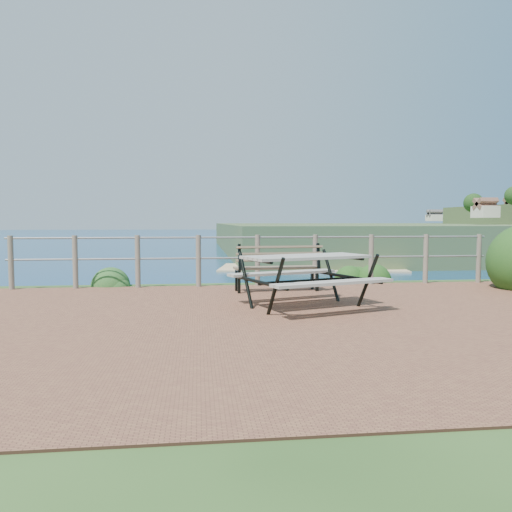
{
  "coord_description": "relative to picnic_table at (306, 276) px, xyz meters",
  "views": [
    {
      "loc": [
        -1.15,
        -6.3,
        1.28
      ],
      "look_at": [
        -0.27,
        1.29,
        0.75
      ],
      "focal_mm": 35.0,
      "sensor_mm": 36.0,
      "label": 1
    }
  ],
  "objects": [
    {
      "name": "safety_railing",
      "position": [
        -0.41,
        2.53,
        0.08
      ],
      "size": [
        9.4,
        0.1,
        1.0
      ],
      "color": "#6B5B4C",
      "rests_on": "ground"
    },
    {
      "name": "ocean",
      "position": [
        -0.41,
        199.18,
        -0.49
      ],
      "size": [
        1200.0,
        1200.0,
        0.0
      ],
      "primitive_type": "plane",
      "color": "navy",
      "rests_on": "ground"
    },
    {
      "name": "ground",
      "position": [
        -0.41,
        -0.82,
        -0.49
      ],
      "size": [
        10.0,
        7.0,
        0.12
      ],
      "primitive_type": "cube",
      "color": "brown",
      "rests_on": "ground"
    },
    {
      "name": "shrub_lip_east",
      "position": [
        1.97,
        3.45,
        -0.49
      ],
      "size": [
        0.83,
        0.83,
        0.59
      ],
      "primitive_type": "ellipsoid",
      "color": "#164615",
      "rests_on": "ground"
    },
    {
      "name": "picnic_table",
      "position": [
        0.0,
        0.0,
        0.0
      ],
      "size": [
        1.96,
        1.5,
        0.77
      ],
      "rotation": [
        0.0,
        0.0,
        0.34
      ],
      "color": "gray",
      "rests_on": "ground"
    },
    {
      "name": "shrub_lip_west",
      "position": [
        -3.41,
        2.81,
        -0.49
      ],
      "size": [
        0.79,
        0.79,
        0.54
      ],
      "primitive_type": "ellipsoid",
      "color": "#1D4E20",
      "rests_on": "ground"
    },
    {
      "name": "park_bench",
      "position": [
        -0.16,
        1.75,
        0.09
      ],
      "size": [
        1.57,
        0.51,
        0.87
      ],
      "rotation": [
        0.0,
        0.0,
        0.08
      ],
      "color": "brown",
      "rests_on": "ground"
    }
  ]
}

